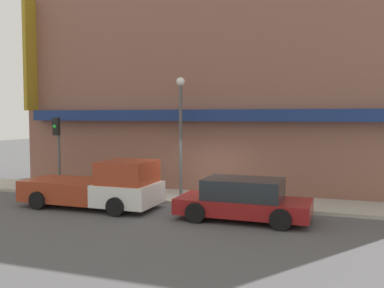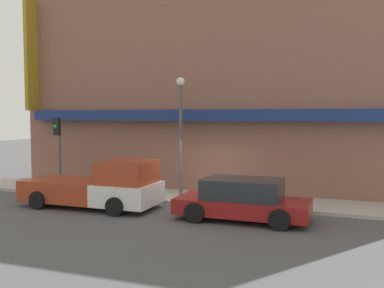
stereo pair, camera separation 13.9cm
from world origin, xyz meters
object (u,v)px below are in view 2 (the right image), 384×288
object	(u,v)px
parked_car	(243,200)
fire_hydrant	(146,189)
pickup_truck	(99,187)
street_lamp	(181,121)
traffic_light	(58,140)

from	to	relation	value
parked_car	fire_hydrant	size ratio (longest dim) A/B	7.29
pickup_truck	parked_car	size ratio (longest dim) A/B	1.20
pickup_truck	parked_car	bearing A→B (deg)	0.30
pickup_truck	parked_car	distance (m)	5.55
parked_car	street_lamp	world-z (taller)	street_lamp
fire_hydrant	traffic_light	distance (m)	4.92
fire_hydrant	street_lamp	xyz separation A→B (m)	(1.24, 0.78, 2.85)
parked_car	traffic_light	xyz separation A→B (m)	(-9.11, 2.26, 1.72)
pickup_truck	traffic_light	bearing A→B (deg)	147.93
fire_hydrant	street_lamp	distance (m)	3.20
parked_car	traffic_light	distance (m)	9.54
pickup_truck	fire_hydrant	size ratio (longest dim) A/B	8.74
street_lamp	traffic_light	distance (m)	5.85
traffic_light	fire_hydrant	bearing A→B (deg)	-2.10
parked_car	traffic_light	bearing A→B (deg)	164.69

